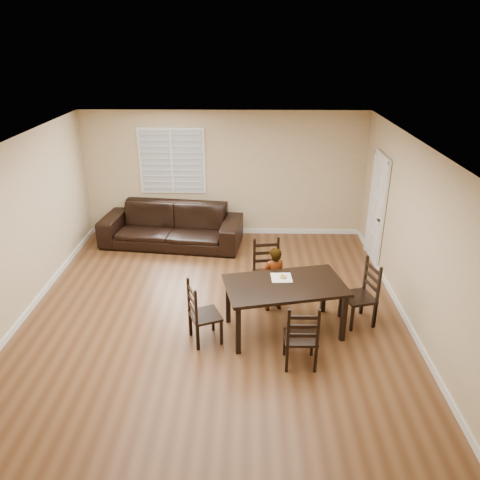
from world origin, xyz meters
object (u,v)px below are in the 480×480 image
Objects in this scene: chair_far at (302,341)px; sofa at (172,226)px; donut at (283,276)px; chair_left at (197,316)px; dining_table at (285,289)px; chair_near at (267,270)px; chair_right at (366,295)px; child at (273,279)px.

sofa is (-2.32, 4.02, -0.02)m from chair_far.
chair_left is at bearing -158.30° from donut.
chair_left is (-1.25, -0.30, -0.27)m from dining_table.
sofa is at bearing 124.20° from chair_near.
chair_right is at bearing 0.30° from dining_table.
chair_near reaches higher than chair_far.
chair_far is at bearing -134.67° from chair_left.
donut is (1.23, 0.49, 0.39)m from chair_left.
donut is (-0.19, 1.07, 0.39)m from chair_far.
chair_near is 1.68m from chair_right.
chair_right reaches higher than sofa.
chair_near is at bearing 89.56° from dining_table.
chair_right is 0.35× the size of sofa.
sofa reaches higher than dining_table.
chair_left is 0.94× the size of chair_right.
child is at bearing -79.00° from chair_far.
chair_right is (1.49, -0.77, -0.00)m from chair_near.
dining_table is at bearing -79.63° from chair_far.
chair_far is (0.17, -0.88, -0.28)m from dining_table.
sofa is at bearing -71.05° from child.
chair_near reaches higher than sofa.
child reaches higher than dining_table.
chair_near is 0.94× the size of child.
chair_near is 1.98m from chair_far.
chair_right is at bearing -99.46° from chair_left.
child is (-1.40, 0.32, 0.08)m from chair_right.
chair_left is at bearing -179.09° from dining_table.
chair_left is (-1.03, -1.36, -0.03)m from chair_near.
donut is at bearing -80.48° from chair_far.
chair_right is at bearing 4.22° from donut.
chair_right is at bearing -32.75° from sofa.
sofa is (-2.13, 2.95, -0.40)m from donut.
dining_table is 1.83× the size of chair_near.
chair_far reaches higher than sofa.
chair_left reaches higher than dining_table.
chair_right is 1.34m from donut.
child is (-0.13, 0.60, -0.17)m from dining_table.
chair_right is at bearing -36.03° from chair_near.
child is at bearing -87.17° from chair_near.
chair_right is at bearing -133.83° from chair_far.
chair_left is 8.84× the size of donut.
chair_left is 0.33× the size of sofa.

